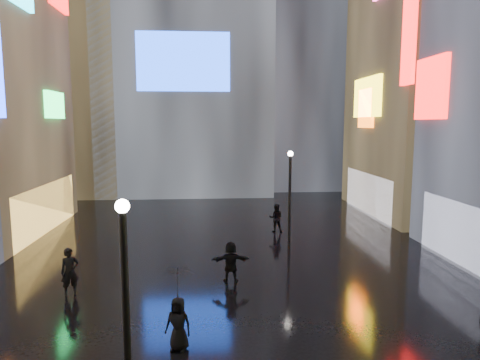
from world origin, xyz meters
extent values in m
plane|color=black|center=(0.00, 20.00, 0.00)|extent=(140.00, 140.00, 0.00)
cube|color=#FFC659|center=(-11.10, 26.00, 1.50)|extent=(0.20, 10.00, 3.00)
cube|color=#19E152|center=(-10.85, 27.82, 7.91)|extent=(0.25, 3.00, 1.71)
cube|color=white|center=(11.10, 17.00, 1.50)|extent=(0.20, 9.00, 3.00)
cube|color=#FA0D0C|center=(10.85, 21.12, 8.58)|extent=(0.25, 2.99, 3.26)
cube|color=black|center=(16.00, 30.00, 14.00)|extent=(10.00, 12.00, 28.00)
cube|color=white|center=(11.10, 30.00, 1.50)|extent=(0.20, 9.00, 3.00)
cube|color=yellow|center=(10.85, 30.32, 8.66)|extent=(0.25, 4.92, 2.91)
cube|color=#FA600C|center=(10.85, 30.44, 7.84)|extent=(0.25, 2.63, 2.87)
cube|color=#194CFF|center=(-3.00, 36.90, 12.00)|extent=(8.00, 0.20, 5.00)
cube|color=black|center=(9.00, 46.00, 17.00)|extent=(12.00, 12.00, 34.00)
cube|color=black|center=(-14.00, 42.00, 13.00)|extent=(10.00, 10.00, 26.00)
cylinder|color=black|center=(-2.75, 7.72, 2.50)|extent=(0.16, 0.16, 5.00)
sphere|color=white|center=(-2.75, 7.72, 5.05)|extent=(0.30, 0.30, 0.30)
cylinder|color=black|center=(3.65, 22.64, 2.50)|extent=(0.16, 0.16, 5.00)
sphere|color=white|center=(3.65, 22.64, 5.05)|extent=(0.30, 0.30, 0.30)
imported|color=black|center=(-1.91, 11.10, 0.81)|extent=(0.91, 0.73, 1.62)
imported|color=black|center=(-0.05, 16.52, 0.88)|extent=(1.64, 0.53, 1.76)
imported|color=black|center=(-6.44, 15.58, 0.95)|extent=(0.82, 0.72, 1.89)
imported|color=black|center=(3.22, 24.80, 0.88)|extent=(0.95, 0.79, 1.76)
imported|color=black|center=(-1.91, 11.10, 2.10)|extent=(1.13, 1.15, 0.96)
camera|label=1|loc=(-0.99, -1.06, 6.74)|focal=32.00mm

